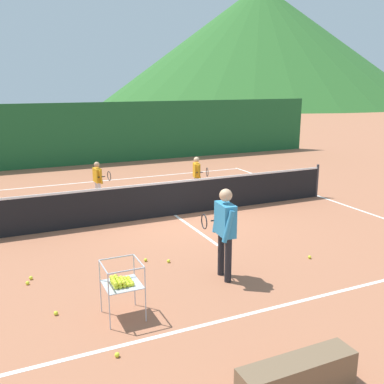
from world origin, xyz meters
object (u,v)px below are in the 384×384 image
at_px(student_0, 98,178).
at_px(tennis_ball_1, 31,278).
at_px(tennis_ball_0, 169,261).
at_px(tennis_ball_7, 117,355).
at_px(instructor, 225,226).
at_px(tennis_ball_2, 56,313).
at_px(tennis_ball_3, 28,283).
at_px(courtside_bench, 297,378).
at_px(tennis_ball_4, 146,260).
at_px(ball_cart, 121,282).
at_px(tennis_ball_5, 310,257).
at_px(tennis_net, 175,198).
at_px(student_1, 197,173).

xyz_separation_m(student_0, tennis_ball_1, (-2.43, -5.00, -0.71)).
distance_m(tennis_ball_0, tennis_ball_7, 3.22).
relative_size(instructor, tennis_ball_2, 25.40).
height_order(tennis_ball_1, tennis_ball_2, same).
xyz_separation_m(tennis_ball_3, tennis_ball_7, (0.91, -2.80, 0.00)).
bearing_deg(courtside_bench, tennis_ball_4, 94.31).
bearing_deg(ball_cart, tennis_ball_5, 8.87).
bearing_deg(tennis_net, tennis_ball_0, -114.61).
relative_size(tennis_ball_1, tennis_ball_5, 1.00).
height_order(tennis_ball_0, tennis_ball_3, same).
bearing_deg(tennis_net, tennis_ball_2, -131.88).
height_order(instructor, tennis_ball_4, instructor).
bearing_deg(tennis_ball_2, student_0, 71.46).
distance_m(student_0, courtside_bench, 9.60).
xyz_separation_m(student_0, tennis_ball_2, (-2.19, -6.53, -0.71)).
xyz_separation_m(tennis_ball_2, tennis_ball_3, (-0.32, 1.33, 0.00)).
distance_m(tennis_ball_2, tennis_ball_7, 1.59).
distance_m(student_0, tennis_ball_0, 5.38).
bearing_deg(tennis_ball_2, tennis_ball_0, 26.65).
bearing_deg(tennis_ball_7, student_1, 57.67).
xyz_separation_m(tennis_ball_7, courtside_bench, (1.73, -1.59, 0.20)).
distance_m(instructor, tennis_ball_1, 3.75).
height_order(tennis_net, tennis_ball_7, tennis_net).
bearing_deg(tennis_ball_1, tennis_ball_3, -110.47).
relative_size(tennis_net, tennis_ball_1, 145.94).
bearing_deg(ball_cart, instructor, 15.41).
height_order(instructor, tennis_ball_3, instructor).
xyz_separation_m(student_0, tennis_ball_5, (2.96, -6.36, -0.71)).
xyz_separation_m(student_0, tennis_ball_0, (0.20, -5.33, -0.71)).
height_order(student_1, tennis_ball_0, student_1).
bearing_deg(tennis_ball_3, student_0, 64.25).
xyz_separation_m(tennis_ball_2, courtside_bench, (2.32, -3.06, 0.20)).
xyz_separation_m(tennis_ball_1, tennis_ball_2, (0.24, -1.53, 0.00)).
xyz_separation_m(tennis_net, courtside_bench, (-1.44, -7.26, -0.27)).
height_order(tennis_ball_7, courtside_bench, courtside_bench).
bearing_deg(student_1, tennis_ball_1, -141.88).
relative_size(ball_cart, tennis_ball_2, 13.22).
height_order(tennis_net, instructor, instructor).
distance_m(instructor, tennis_ball_0, 1.64).
bearing_deg(tennis_net, instructor, -99.61).
xyz_separation_m(instructor, tennis_ball_7, (-2.48, -1.57, -1.00)).
relative_size(tennis_net, instructor, 5.75).
height_order(tennis_net, tennis_ball_3, tennis_net).
bearing_deg(instructor, tennis_ball_0, 121.65).
bearing_deg(tennis_ball_3, tennis_ball_0, -2.70).
relative_size(student_0, tennis_ball_3, 18.25).
height_order(ball_cart, tennis_ball_5, ball_cart).
xyz_separation_m(tennis_net, tennis_ball_4, (-1.78, -2.75, -0.47)).
height_order(tennis_net, tennis_ball_0, tennis_net).
relative_size(ball_cart, courtside_bench, 0.60).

